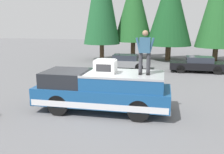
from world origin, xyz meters
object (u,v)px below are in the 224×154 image
(compressor_unit, at_px, (105,66))
(person_on_truck_bed, at_px, (145,51))
(parked_car_black, at_px, (198,64))
(parked_car_grey, at_px, (124,62))
(pickup_truck, at_px, (103,90))

(compressor_unit, xyz_separation_m, person_on_truck_bed, (0.05, -1.53, 0.62))
(person_on_truck_bed, bearing_deg, compressor_unit, 91.75)
(compressor_unit, height_order, parked_car_black, compressor_unit)
(compressor_unit, height_order, parked_car_grey, compressor_unit)
(pickup_truck, xyz_separation_m, parked_car_grey, (9.79, 0.65, -0.29))
(compressor_unit, bearing_deg, pickup_truck, 42.58)
(pickup_truck, xyz_separation_m, compressor_unit, (-0.18, -0.17, 1.05))
(person_on_truck_bed, height_order, parked_car_grey, person_on_truck_bed)
(pickup_truck, height_order, person_on_truck_bed, person_on_truck_bed)
(pickup_truck, bearing_deg, compressor_unit, -137.42)
(pickup_truck, relative_size, parked_car_grey, 1.35)
(compressor_unit, distance_m, person_on_truck_bed, 1.66)
(pickup_truck, distance_m, parked_car_black, 10.89)
(pickup_truck, distance_m, person_on_truck_bed, 2.39)
(pickup_truck, bearing_deg, parked_car_black, -27.06)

